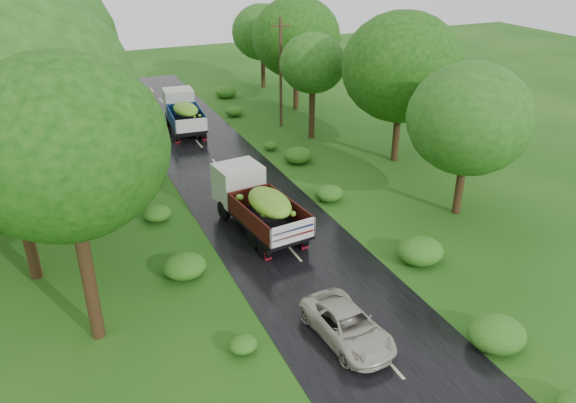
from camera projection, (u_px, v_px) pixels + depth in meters
ground at (391, 364)px, 19.23m from camera, size 120.00×120.00×0.00m
road at (324, 288)px, 23.34m from camera, size 6.50×80.00×0.02m
road_lines at (313, 275)px, 24.15m from camera, size 0.12×69.60×0.00m
truck_near at (256, 201)px, 27.31m from camera, size 2.99×6.65×2.70m
truck_far at (183, 111)px, 41.05m from camera, size 2.70×6.37×2.61m
car at (348, 326)px, 20.16m from camera, size 2.25×4.33×1.17m
utility_pole at (281, 72)px, 40.68m from camera, size 1.31×0.64×7.92m
trees_left at (20, 61)px, 29.87m from camera, size 6.42×33.55×9.75m
trees_right at (339, 59)px, 38.41m from camera, size 6.40×31.75×7.71m
shrubs at (249, 196)px, 30.59m from camera, size 11.90×44.00×0.70m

